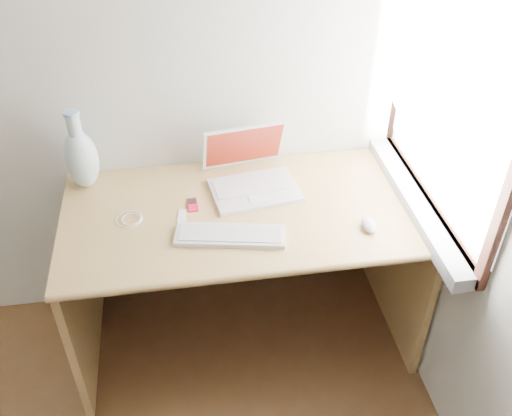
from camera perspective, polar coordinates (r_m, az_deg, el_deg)
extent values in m
cube|color=white|center=(2.16, 19.38, 11.98)|extent=(0.01, 0.90, 1.00)
cube|color=gray|center=(2.40, 15.60, 0.61)|extent=(0.10, 0.96, 0.06)
cube|color=white|center=(2.11, 17.67, 12.70)|extent=(0.02, 0.84, 0.92)
cube|color=tan|center=(2.31, -1.18, -0.40)|extent=(1.46, 0.73, 0.03)
cube|color=tan|center=(2.60, -17.07, -8.60)|extent=(0.03, 0.69, 0.74)
cube|color=tan|center=(2.73, 14.08, -5.32)|extent=(0.03, 0.69, 0.74)
cube|color=tan|center=(2.75, -2.12, -0.27)|extent=(1.40, 0.03, 0.50)
cube|color=white|center=(2.39, -0.11, 1.79)|extent=(0.39, 0.29, 0.02)
cube|color=white|center=(2.38, -0.11, 1.99)|extent=(0.34, 0.18, 0.00)
cube|color=white|center=(2.42, -0.56, 5.81)|extent=(0.37, 0.14, 0.23)
cube|color=maroon|center=(2.42, -0.56, 5.81)|extent=(0.34, 0.12, 0.20)
cube|color=white|center=(2.16, -2.59, -2.75)|extent=(0.43, 0.20, 0.02)
cube|color=white|center=(2.16, -2.60, -2.54)|extent=(0.40, 0.17, 0.00)
ellipsoid|color=white|center=(2.24, 11.24, -1.68)|extent=(0.06, 0.09, 0.03)
cube|color=#B40C28|center=(2.33, -6.36, 0.32)|extent=(0.04, 0.09, 0.01)
cube|color=black|center=(2.33, -6.37, 0.40)|extent=(0.03, 0.03, 0.00)
torus|color=white|center=(2.30, -12.56, -1.05)|extent=(0.12, 0.12, 0.01)
cube|color=white|center=(2.28, -7.44, -0.81)|extent=(0.04, 0.08, 0.01)
ellipsoid|color=silver|center=(2.46, -17.05, 4.65)|extent=(0.14, 0.14, 0.26)
cylinder|color=silver|center=(2.38, -17.77, 7.91)|extent=(0.06, 0.06, 0.11)
cylinder|color=#9BC3F8|center=(2.36, -18.01, 9.01)|extent=(0.06, 0.06, 0.01)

